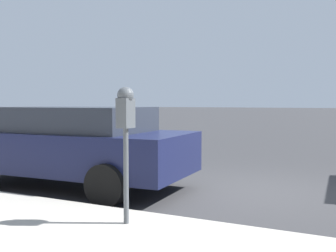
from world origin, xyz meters
TOP-DOWN VIEW (x-y plane):
  - ground_plane at (0.00, 0.00)m, footprint 220.00×220.00m
  - parking_meter at (-2.72, 0.75)m, footprint 0.21×0.19m
  - car_navy at (-0.98, 2.99)m, footprint 2.17×4.44m

SIDE VIEW (x-z plane):
  - ground_plane at x=0.00m, z-range 0.00..0.00m
  - car_navy at x=-0.98m, z-range 0.05..1.50m
  - parking_meter at x=-2.72m, z-range 0.54..2.12m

